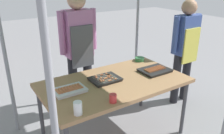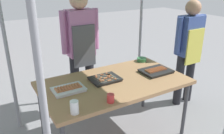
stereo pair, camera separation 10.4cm
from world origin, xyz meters
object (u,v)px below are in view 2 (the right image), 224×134
object	(u,v)px
tray_pork_links	(68,89)
customer_nearby	(189,46)
condiment_bowl	(142,60)
vendor_woman	(81,44)
stall_table	(114,85)
tray_meat_skewers	(105,79)
tray_grilled_sausages	(156,71)
drink_cup_by_wok	(74,107)
drink_cup_near_edge	(111,98)

from	to	relation	value
tray_pork_links	customer_nearby	size ratio (longest dim) A/B	0.21
condiment_bowl	vendor_woman	bearing A→B (deg)	151.40
condiment_bowl	tray_pork_links	bearing A→B (deg)	-164.70
stall_table	condiment_bowl	bearing A→B (deg)	28.66
tray_meat_skewers	customer_nearby	world-z (taller)	customer_nearby
tray_grilled_sausages	condiment_bowl	world-z (taller)	same
customer_nearby	stall_table	bearing A→B (deg)	-171.96
stall_table	tray_pork_links	size ratio (longest dim) A/B	5.00
vendor_woman	customer_nearby	distance (m)	1.52
tray_meat_skewers	condiment_bowl	bearing A→B (deg)	21.49
tray_grilled_sausages	tray_pork_links	xyz separation A→B (m)	(-1.07, 0.08, 0.00)
tray_pork_links	customer_nearby	world-z (taller)	customer_nearby
tray_meat_skewers	drink_cup_by_wok	bearing A→B (deg)	-140.29
stall_table	drink_cup_by_wok	size ratio (longest dim) A/B	13.56
tray_grilled_sausages	customer_nearby	xyz separation A→B (m)	(0.79, 0.24, 0.14)
tray_meat_skewers	tray_pork_links	world-z (taller)	tray_pork_links
stall_table	drink_cup_near_edge	bearing A→B (deg)	-125.32
tray_pork_links	condiment_bowl	size ratio (longest dim) A/B	2.53
drink_cup_near_edge	customer_nearby	bearing A→B (deg)	19.22
drink_cup_by_wok	vendor_woman	xyz separation A→B (m)	(0.55, 1.12, 0.19)
drink_cup_by_wok	stall_table	bearing A→B (deg)	31.54
stall_table	customer_nearby	size ratio (longest dim) A/B	1.04
stall_table	drink_cup_near_edge	distance (m)	0.46
tray_grilled_sausages	drink_cup_near_edge	bearing A→B (deg)	-158.28
tray_grilled_sausages	drink_cup_by_wok	world-z (taller)	drink_cup_by_wok
tray_pork_links	vendor_woman	size ratio (longest dim) A/B	0.19
stall_table	tray_meat_skewers	world-z (taller)	tray_meat_skewers
drink_cup_near_edge	vendor_woman	bearing A→B (deg)	79.88
drink_cup_near_edge	customer_nearby	size ratio (longest dim) A/B	0.05
stall_table	tray_pork_links	distance (m)	0.52
vendor_woman	drink_cup_near_edge	bearing A→B (deg)	79.88
stall_table	drink_cup_near_edge	world-z (taller)	drink_cup_near_edge
drink_cup_near_edge	vendor_woman	xyz separation A→B (m)	(0.20, 1.11, 0.21)
tray_pork_links	drink_cup_near_edge	world-z (taller)	drink_cup_near_edge
condiment_bowl	vendor_woman	size ratio (longest dim) A/B	0.08
vendor_woman	stall_table	bearing A→B (deg)	95.01
tray_grilled_sausages	customer_nearby	world-z (taller)	customer_nearby
tray_grilled_sausages	vendor_woman	world-z (taller)	vendor_woman
customer_nearby	condiment_bowl	bearing A→B (deg)	167.00
tray_meat_skewers	drink_cup_near_edge	bearing A→B (deg)	-112.63
drink_cup_by_wok	customer_nearby	bearing A→B (deg)	16.15
customer_nearby	tray_grilled_sausages	bearing A→B (deg)	-163.45
vendor_woman	customer_nearby	world-z (taller)	vendor_woman
stall_table	drink_cup_by_wok	distance (m)	0.73
stall_table	tray_grilled_sausages	world-z (taller)	tray_grilled_sausages
condiment_bowl	vendor_woman	xyz separation A→B (m)	(-0.71, 0.39, 0.22)
tray_meat_skewers	vendor_woman	distance (m)	0.71
vendor_woman	tray_grilled_sausages	bearing A→B (deg)	128.37
stall_table	tray_pork_links	xyz separation A→B (m)	(-0.52, 0.03, 0.07)
drink_cup_near_edge	vendor_woman	distance (m)	1.15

